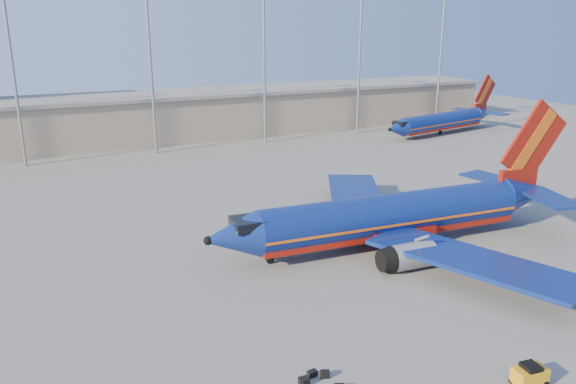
% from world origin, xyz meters
% --- Properties ---
extents(ground, '(220.00, 220.00, 0.00)m').
position_xyz_m(ground, '(0.00, 0.00, 0.00)').
color(ground, slate).
rests_on(ground, ground).
extents(terminal_building, '(122.00, 16.00, 8.50)m').
position_xyz_m(terminal_building, '(10.00, 58.00, 4.32)').
color(terminal_building, gray).
rests_on(terminal_building, ground).
extents(light_mast_row, '(101.60, 1.60, 28.65)m').
position_xyz_m(light_mast_row, '(5.00, 46.00, 17.55)').
color(light_mast_row, gray).
rests_on(light_mast_row, ground).
extents(aircraft_main, '(39.19, 37.58, 13.27)m').
position_xyz_m(aircraft_main, '(5.81, -5.07, 2.83)').
color(aircraft_main, navy).
rests_on(aircraft_main, ground).
extents(aircraft_second, '(32.03, 13.35, 10.94)m').
position_xyz_m(aircraft_second, '(50.00, 38.09, 2.51)').
color(aircraft_second, navy).
rests_on(aircraft_second, ground).
extents(baggage_tug, '(2.11, 1.45, 1.42)m').
position_xyz_m(baggage_tug, '(-1.28, -26.94, 0.74)').
color(baggage_tug, orange).
rests_on(baggage_tug, ground).
extents(luggage_pile, '(2.25, 2.48, 0.49)m').
position_xyz_m(luggage_pile, '(-12.49, -21.48, 0.23)').
color(luggage_pile, black).
rests_on(luggage_pile, ground).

